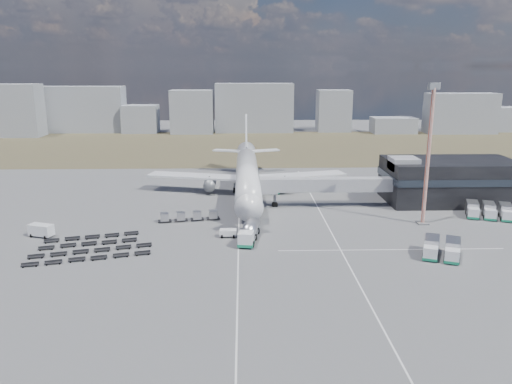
{
  "coord_description": "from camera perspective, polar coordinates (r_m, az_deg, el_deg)",
  "views": [
    {
      "loc": [
        -1.15,
        -89.93,
        31.37
      ],
      "look_at": [
        1.81,
        18.35,
        4.0
      ],
      "focal_mm": 35.0,
      "sensor_mm": 36.0,
      "label": 1
    }
  ],
  "objects": [
    {
      "name": "catering_truck",
      "position": [
        127.71,
        1.97,
        0.62
      ],
      "size": [
        2.9,
        6.31,
        2.83
      ],
      "rotation": [
        0.0,
        0.0,
        0.06
      ],
      "color": "white",
      "rests_on": "ground"
    },
    {
      "name": "jet_bridge",
      "position": [
        114.72,
        7.03,
        0.81
      ],
      "size": [
        30.3,
        3.8,
        7.05
      ],
      "color": "#939399",
      "rests_on": "ground"
    },
    {
      "name": "service_trucks_near",
      "position": [
        90.3,
        20.46,
        -6.07
      ],
      "size": [
        7.96,
        8.55,
        2.76
      ],
      "rotation": [
        0.0,
        0.0,
        -0.4
      ],
      "color": "white",
      "rests_on": "ground"
    },
    {
      "name": "uld_row",
      "position": [
        104.91,
        -7.66,
        -2.74
      ],
      "size": [
        12.86,
        3.71,
        1.77
      ],
      "rotation": [
        0.0,
        0.0,
        0.16
      ],
      "color": "black",
      "rests_on": "ground"
    },
    {
      "name": "fuel_tanker",
      "position": [
        92.76,
        -0.76,
        -4.45
      ],
      "size": [
        4.45,
        11.01,
        3.46
      ],
      "rotation": [
        0.0,
        0.0,
        -0.17
      ],
      "color": "white",
      "rests_on": "ground"
    },
    {
      "name": "pushback_tug",
      "position": [
        94.7,
        -3.22,
        -4.73
      ],
      "size": [
        3.19,
        1.83,
        1.44
      ],
      "primitive_type": "cube",
      "rotation": [
        0.0,
        0.0,
        -0.02
      ],
      "color": "white",
      "rests_on": "ground"
    },
    {
      "name": "skyline",
      "position": [
        243.34,
        -3.7,
        9.1
      ],
      "size": [
        307.76,
        27.48,
        23.66
      ],
      "color": "#8E929B",
      "rests_on": "ground"
    },
    {
      "name": "airliner",
      "position": [
        125.06,
        -1.0,
        2.14
      ],
      "size": [
        51.59,
        64.53,
        17.62
      ],
      "color": "white",
      "rests_on": "ground"
    },
    {
      "name": "grass_strip",
      "position": [
        202.38,
        -1.22,
        5.26
      ],
      "size": [
        420.0,
        90.0,
        0.01
      ],
      "primitive_type": "cube",
      "color": "#4C412D",
      "rests_on": "ground"
    },
    {
      "name": "utility_van",
      "position": [
        102.84,
        -23.34,
        -4.07
      ],
      "size": [
        5.02,
        3.51,
        2.42
      ],
      "primitive_type": "cube",
      "rotation": [
        0.0,
        0.0,
        -0.35
      ],
      "color": "white",
      "rests_on": "ground"
    },
    {
      "name": "service_trucks_far",
      "position": [
        117.44,
        25.08,
        -1.94
      ],
      "size": [
        10.62,
        9.29,
        2.7
      ],
      "rotation": [
        0.0,
        0.0,
        -0.34
      ],
      "color": "white",
      "rests_on": "ground"
    },
    {
      "name": "ground",
      "position": [
        95.25,
        -0.79,
        -5.05
      ],
      "size": [
        420.0,
        420.0,
        0.0
      ],
      "primitive_type": "plane",
      "color": "#565659",
      "rests_on": "ground"
    },
    {
      "name": "baggage_dollies",
      "position": [
        93.32,
        -18.58,
        -6.03
      ],
      "size": [
        22.2,
        17.25,
        0.64
      ],
      "rotation": [
        0.0,
        0.0,
        0.26
      ],
      "color": "black",
      "rests_on": "ground"
    },
    {
      "name": "floodlight_mast",
      "position": [
        104.79,
        19.08,
        3.97
      ],
      "size": [
        2.68,
        2.19,
        28.34
      ],
      "rotation": [
        0.0,
        0.0,
        0.4
      ],
      "color": "#BD3B1E",
      "rests_on": "ground"
    },
    {
      "name": "terminal",
      "position": [
        126.68,
        21.2,
        1.31
      ],
      "size": [
        30.4,
        16.4,
        11.0
      ],
      "color": "black",
      "rests_on": "ground"
    },
    {
      "name": "lane_markings",
      "position": [
        98.69,
        4.88,
        -4.4
      ],
      "size": [
        47.12,
        110.0,
        0.01
      ],
      "color": "silver",
      "rests_on": "ground"
    }
  ]
}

